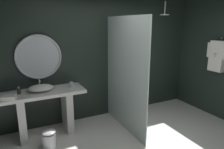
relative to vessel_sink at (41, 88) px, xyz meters
name	(u,v)px	position (x,y,z in m)	size (l,w,h in m)	color
back_wall_panel	(99,58)	(1.28, 0.32, 0.40)	(4.80, 0.10, 2.60)	#1E2823
side_wall_right	(219,58)	(3.63, -0.82, 0.40)	(0.10, 2.47, 2.60)	#1E2823
vanity_counter	(45,107)	(0.04, -0.04, -0.37)	(1.45, 0.58, 0.85)	silver
vessel_sink	(41,88)	(0.00, 0.00, 0.00)	(0.44, 0.36, 0.18)	white
tumbler_cup	(71,85)	(0.56, -0.03, 0.00)	(0.07, 0.07, 0.11)	silver
soap_dispenser	(19,91)	(-0.36, -0.01, 0.00)	(0.06, 0.06, 0.13)	#3D3323
round_wall_mirror	(39,57)	(0.04, 0.23, 0.53)	(0.84, 0.04, 0.84)	#B7B7BC
shower_glass_panel	(125,75)	(1.48, -0.48, 0.18)	(0.02, 1.50, 2.17)	silver
rain_shower_head	(165,14)	(2.66, -0.09, 1.33)	(0.21, 0.21, 0.29)	#B7B7BC
hanging_bathrobe	(217,55)	(3.49, -0.87, 0.49)	(0.20, 0.50, 0.72)	#B7B7BC
toilet	(130,102)	(1.92, 0.05, -0.63)	(0.39, 0.60, 0.58)	white
waste_bin	(49,139)	(0.01, -0.53, -0.74)	(0.23, 0.23, 0.32)	#B7B7BC
folded_hand_towel	(9,98)	(-0.53, -0.23, -0.02)	(0.21, 0.18, 0.07)	silver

